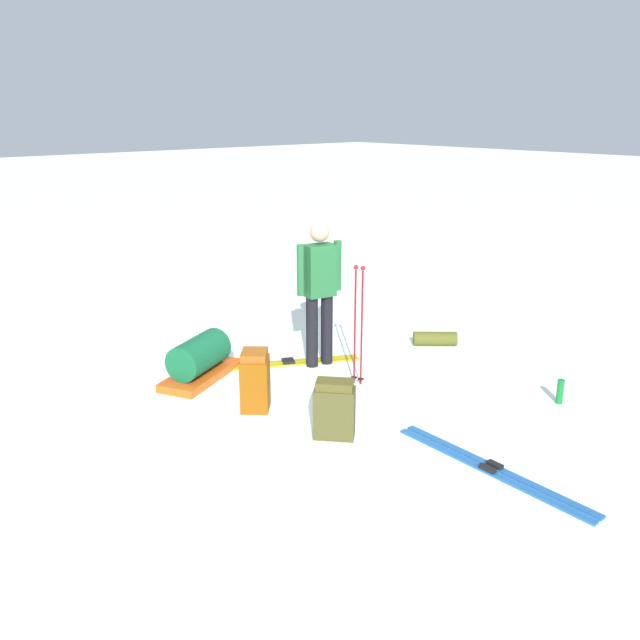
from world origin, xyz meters
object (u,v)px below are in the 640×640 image
(skier_standing, at_px, (319,287))
(backpack_large_dark, at_px, (255,381))
(ski_pair_far, at_px, (288,363))
(sleeping_mat_rolled, at_px, (435,339))
(backpack_bright, at_px, (334,410))
(ski_poles_planted_near, at_px, (358,320))
(thermos_bottle, at_px, (560,392))
(ski_pair_near, at_px, (491,469))
(gear_sled, at_px, (199,360))

(skier_standing, bearing_deg, backpack_large_dark, 110.46)
(ski_pair_far, distance_m, sleeping_mat_rolled, 1.97)
(skier_standing, relative_size, ski_pair_far, 1.07)
(backpack_bright, relative_size, ski_poles_planted_near, 0.42)
(backpack_large_dark, distance_m, sleeping_mat_rolled, 2.85)
(ski_pair_far, height_order, thermos_bottle, thermos_bottle)
(ski_pair_near, height_order, backpack_bright, backpack_bright)
(ski_pair_near, distance_m, ski_pair_far, 3.04)
(skier_standing, distance_m, ski_pair_far, 1.01)
(skier_standing, bearing_deg, backpack_bright, 142.91)
(ski_poles_planted_near, relative_size, thermos_bottle, 5.16)
(skier_standing, distance_m, ski_pair_near, 2.97)
(skier_standing, xyz_separation_m, backpack_large_dark, (-0.48, 1.29, -0.65))
(ski_pair_near, xyz_separation_m, ski_poles_planted_near, (2.07, -0.45, 0.73))
(skier_standing, relative_size, ski_poles_planted_near, 1.27)
(backpack_large_dark, height_order, backpack_bright, backpack_large_dark)
(backpack_bright, bearing_deg, ski_pair_far, -25.83)
(ski_poles_planted_near, relative_size, gear_sled, 1.18)
(ski_pair_near, bearing_deg, ski_poles_planted_near, -12.32)
(gear_sled, bearing_deg, backpack_bright, -174.29)
(gear_sled, bearing_deg, ski_pair_near, -166.77)
(ski_pair_near, relative_size, ski_pair_far, 1.21)
(sleeping_mat_rolled, height_order, thermos_bottle, thermos_bottle)
(ski_pair_near, distance_m, gear_sled, 3.44)
(backpack_bright, xyz_separation_m, gear_sled, (2.02, 0.20, -0.05))
(backpack_large_dark, height_order, gear_sled, backpack_large_dark)
(ski_poles_planted_near, height_order, sleeping_mat_rolled, ski_poles_planted_near)
(backpack_bright, relative_size, thermos_bottle, 2.16)
(ski_poles_planted_near, bearing_deg, thermos_bottle, -145.55)
(ski_pair_far, bearing_deg, ski_poles_planted_near, -167.88)
(ski_poles_planted_near, bearing_deg, ski_pair_far, 12.12)
(ski_poles_planted_near, height_order, thermos_bottle, ski_poles_planted_near)
(backpack_bright, xyz_separation_m, thermos_bottle, (-1.01, -2.24, -0.14))
(skier_standing, bearing_deg, ski_pair_far, 46.51)
(gear_sled, bearing_deg, sleeping_mat_rolled, -110.32)
(ski_pair_near, relative_size, thermos_bottle, 7.42)
(ski_pair_far, relative_size, gear_sled, 1.40)
(backpack_large_dark, relative_size, thermos_bottle, 2.39)
(ski_poles_planted_near, xyz_separation_m, gear_sled, (1.27, 1.24, -0.52))
(ski_pair_near, xyz_separation_m, sleeping_mat_rolled, (2.28, -2.07, 0.08))
(ski_pair_far, height_order, backpack_large_dark, backpack_large_dark)
(ski_pair_far, bearing_deg, ski_pair_near, 175.40)
(backpack_bright, bearing_deg, skier_standing, -37.09)
(sleeping_mat_rolled, distance_m, thermos_bottle, 2.01)
(ski_pair_far, relative_size, backpack_bright, 2.83)
(ski_poles_planted_near, bearing_deg, skier_standing, -5.11)
(backpack_large_dark, bearing_deg, ski_pair_far, -54.07)
(thermos_bottle, bearing_deg, backpack_bright, 65.71)
(skier_standing, xyz_separation_m, gear_sled, (0.56, 1.30, -0.73))
(ski_pair_near, xyz_separation_m, backpack_large_dark, (2.29, 0.77, 0.29))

